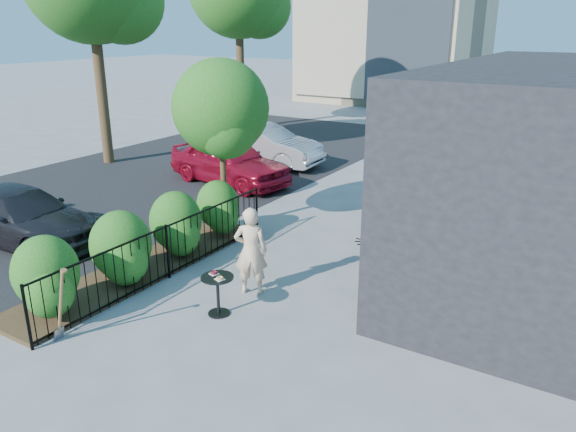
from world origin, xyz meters
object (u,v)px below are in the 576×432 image
Objects in this scene: car_red at (230,161)px; car_darkgrey at (20,216)px; cafe_table at (218,288)px; woman at (251,251)px; shovel at (60,309)px; patio_tree at (222,114)px; car_silver at (262,145)px.

car_red is 0.99× the size of car_darkgrey.
woman is at bearing 89.58° from cafe_table.
shovel is at bearing -149.71° from car_red.
patio_tree reaches higher than car_red.
patio_tree is 5.87m from shovel.
patio_tree is 4.76m from cafe_table.
car_red reaches higher than car_darkgrey.
car_darkgrey is at bearing -138.15° from patio_tree.
car_silver is (-2.93, 5.86, -2.06)m from patio_tree.
patio_tree is 3.96m from woman.
cafe_table is at bearing -96.74° from car_darkgrey.
car_silver is 8.93m from car_darkgrey.
shovel is 0.32× the size of car_darkgrey.
patio_tree is at bearing -51.73° from car_darkgrey.
car_red is (-4.87, 5.73, -0.12)m from woman.
shovel is (-1.48, -2.94, -0.24)m from woman.
car_silver is at bearing 116.56° from patio_tree.
shovel is at bearing -163.40° from car_silver.
cafe_table is 8.27m from car_red.
car_red is 2.60m from car_silver.
car_red is 6.45m from car_darkgrey.
car_red reaches higher than cafe_table.
car_darkgrey is (-5.88, -0.64, -0.21)m from woman.
shovel is at bearing -121.11° from car_darkgrey.
car_red reaches higher than shovel.
woman is 0.39× the size of car_darkgrey.
car_red is at bearing -171.01° from car_silver.
patio_tree reaches higher than shovel.
car_silver is (-5.39, 8.28, -0.12)m from woman.
patio_tree is 6.87m from car_silver.
cafe_table is 10.70m from car_silver.
car_red is (-3.39, 8.66, 0.12)m from shovel.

